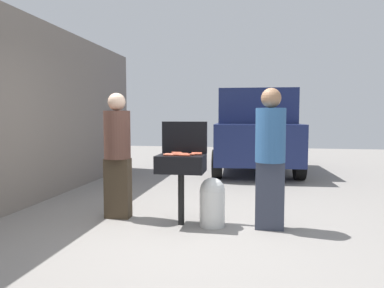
{
  "coord_description": "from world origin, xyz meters",
  "views": [
    {
      "loc": [
        0.87,
        -4.2,
        1.38
      ],
      "look_at": [
        -0.0,
        0.73,
        1.0
      ],
      "focal_mm": 33.64,
      "sensor_mm": 36.0,
      "label": 1
    }
  ],
  "objects_px": {
    "hot_dog_1": "(168,155)",
    "hot_dog_5": "(179,155)",
    "hot_dog_0": "(185,155)",
    "hot_dog_11": "(180,154)",
    "hot_dog_9": "(190,154)",
    "person_left": "(117,151)",
    "hot_dog_2": "(170,154)",
    "hot_dog_7": "(183,154)",
    "person_right": "(270,153)",
    "propane_tank": "(212,201)",
    "parked_minivan": "(255,130)",
    "hot_dog_10": "(197,154)",
    "hot_dog_3": "(197,153)",
    "hot_dog_8": "(197,153)",
    "hot_dog_4": "(177,153)",
    "bbq_grill": "(181,166)",
    "hot_dog_6": "(176,153)"
  },
  "relations": [
    {
      "from": "hot_dog_5",
      "to": "person_right",
      "type": "relative_size",
      "value": 0.08
    },
    {
      "from": "hot_dog_0",
      "to": "hot_dog_2",
      "type": "distance_m",
      "value": 0.22
    },
    {
      "from": "hot_dog_2",
      "to": "hot_dog_10",
      "type": "bearing_deg",
      "value": 16.11
    },
    {
      "from": "hot_dog_2",
      "to": "hot_dog_5",
      "type": "height_order",
      "value": "same"
    },
    {
      "from": "bbq_grill",
      "to": "propane_tank",
      "type": "xyz_separation_m",
      "value": [
        0.4,
        0.01,
        -0.44
      ]
    },
    {
      "from": "person_left",
      "to": "person_right",
      "type": "xyz_separation_m",
      "value": [
        2.02,
        -0.14,
        0.02
      ]
    },
    {
      "from": "hot_dog_2",
      "to": "hot_dog_6",
      "type": "xyz_separation_m",
      "value": [
        0.04,
        0.2,
        0.0
      ]
    },
    {
      "from": "hot_dog_8",
      "to": "hot_dog_9",
      "type": "relative_size",
      "value": 1.0
    },
    {
      "from": "hot_dog_8",
      "to": "hot_dog_4",
      "type": "bearing_deg",
      "value": -176.66
    },
    {
      "from": "hot_dog_6",
      "to": "hot_dog_11",
      "type": "distance_m",
      "value": 0.2
    },
    {
      "from": "hot_dog_1",
      "to": "hot_dog_5",
      "type": "distance_m",
      "value": 0.13
    },
    {
      "from": "hot_dog_9",
      "to": "parked_minivan",
      "type": "distance_m",
      "value": 5.2
    },
    {
      "from": "hot_dog_1",
      "to": "person_right",
      "type": "height_order",
      "value": "person_right"
    },
    {
      "from": "hot_dog_0",
      "to": "hot_dog_7",
      "type": "height_order",
      "value": "same"
    },
    {
      "from": "hot_dog_7",
      "to": "hot_dog_9",
      "type": "distance_m",
      "value": 0.11
    },
    {
      "from": "bbq_grill",
      "to": "propane_tank",
      "type": "relative_size",
      "value": 1.45
    },
    {
      "from": "hot_dog_1",
      "to": "hot_dog_10",
      "type": "xyz_separation_m",
      "value": [
        0.32,
        0.17,
        0.0
      ]
    },
    {
      "from": "hot_dog_1",
      "to": "hot_dog_11",
      "type": "xyz_separation_m",
      "value": [
        0.12,
        0.1,
        0.0
      ]
    },
    {
      "from": "hot_dog_11",
      "to": "propane_tank",
      "type": "height_order",
      "value": "hot_dog_11"
    },
    {
      "from": "hot_dog_4",
      "to": "hot_dog_0",
      "type": "bearing_deg",
      "value": -57.51
    },
    {
      "from": "hot_dog_5",
      "to": "hot_dog_7",
      "type": "relative_size",
      "value": 1.0
    },
    {
      "from": "hot_dog_4",
      "to": "hot_dog_9",
      "type": "bearing_deg",
      "value": -33.14
    },
    {
      "from": "hot_dog_8",
      "to": "person_right",
      "type": "xyz_separation_m",
      "value": [
        0.91,
        -0.07,
        0.03
      ]
    },
    {
      "from": "hot_dog_0",
      "to": "propane_tank",
      "type": "xyz_separation_m",
      "value": [
        0.32,
        0.16,
        -0.59
      ]
    },
    {
      "from": "hot_dog_1",
      "to": "person_right",
      "type": "xyz_separation_m",
      "value": [
        1.23,
        0.16,
        0.03
      ]
    },
    {
      "from": "hot_dog_7",
      "to": "hot_dog_11",
      "type": "height_order",
      "value": "same"
    },
    {
      "from": "hot_dog_0",
      "to": "hot_dog_11",
      "type": "distance_m",
      "value": 0.14
    },
    {
      "from": "hot_dog_11",
      "to": "parked_minivan",
      "type": "relative_size",
      "value": 0.03
    },
    {
      "from": "bbq_grill",
      "to": "hot_dog_6",
      "type": "height_order",
      "value": "hot_dog_6"
    },
    {
      "from": "hot_dog_6",
      "to": "propane_tank",
      "type": "relative_size",
      "value": 0.21
    },
    {
      "from": "hot_dog_10",
      "to": "person_left",
      "type": "height_order",
      "value": "person_left"
    },
    {
      "from": "hot_dog_5",
      "to": "hot_dog_10",
      "type": "relative_size",
      "value": 1.0
    },
    {
      "from": "hot_dog_6",
      "to": "hot_dog_8",
      "type": "height_order",
      "value": "same"
    },
    {
      "from": "hot_dog_11",
      "to": "parked_minivan",
      "type": "distance_m",
      "value": 5.22
    },
    {
      "from": "hot_dog_0",
      "to": "parked_minivan",
      "type": "relative_size",
      "value": 0.03
    },
    {
      "from": "hot_dog_9",
      "to": "person_left",
      "type": "bearing_deg",
      "value": 168.88
    },
    {
      "from": "hot_dog_9",
      "to": "person_right",
      "type": "bearing_deg",
      "value": 3.81
    },
    {
      "from": "hot_dog_3",
      "to": "parked_minivan",
      "type": "distance_m",
      "value": 5.02
    },
    {
      "from": "hot_dog_4",
      "to": "hot_dog_10",
      "type": "relative_size",
      "value": 1.0
    },
    {
      "from": "bbq_grill",
      "to": "hot_dog_10",
      "type": "bearing_deg",
      "value": 9.89
    },
    {
      "from": "parked_minivan",
      "to": "person_right",
      "type": "bearing_deg",
      "value": 89.05
    },
    {
      "from": "hot_dog_2",
      "to": "hot_dog_10",
      "type": "xyz_separation_m",
      "value": [
        0.32,
        0.09,
        0.0
      ]
    },
    {
      "from": "hot_dog_2",
      "to": "hot_dog_7",
      "type": "height_order",
      "value": "same"
    },
    {
      "from": "hot_dog_4",
      "to": "hot_dog_6",
      "type": "distance_m",
      "value": 0.06
    },
    {
      "from": "hot_dog_9",
      "to": "hot_dog_10",
      "type": "distance_m",
      "value": 0.11
    },
    {
      "from": "hot_dog_6",
      "to": "hot_dog_2",
      "type": "bearing_deg",
      "value": -101.05
    },
    {
      "from": "hot_dog_4",
      "to": "hot_dog_5",
      "type": "bearing_deg",
      "value": -71.63
    },
    {
      "from": "hot_dog_2",
      "to": "hot_dog_3",
      "type": "bearing_deg",
      "value": 32.05
    },
    {
      "from": "hot_dog_2",
      "to": "hot_dog_11",
      "type": "xyz_separation_m",
      "value": [
        0.12,
        0.02,
        0.0
      ]
    },
    {
      "from": "hot_dog_5",
      "to": "propane_tank",
      "type": "xyz_separation_m",
      "value": [
        0.4,
        0.12,
        -0.59
      ]
    }
  ]
}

